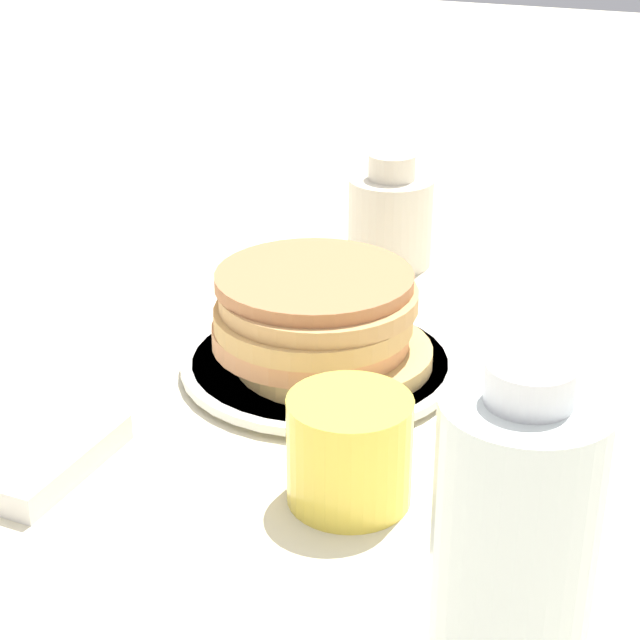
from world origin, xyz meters
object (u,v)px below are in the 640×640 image
plate (320,364)px  pancake_stack (317,318)px  water_bottle_near (512,577)px  cream_jug (390,217)px  juice_glass (349,450)px

plate → pancake_stack: pancake_stack is taller
plate → water_bottle_near: water_bottle_near is taller
pancake_stack → cream_jug: 0.25m
plate → cream_jug: cream_jug is taller
pancake_stack → plate: bearing=-75.1°
cream_jug → water_bottle_near: water_bottle_near is taller
juice_glass → water_bottle_near: water_bottle_near is taller
pancake_stack → water_bottle_near: water_bottle_near is taller
pancake_stack → juice_glass: pancake_stack is taller
cream_jug → water_bottle_near: 0.63m
water_bottle_near → plate: bearing=35.7°
pancake_stack → juice_glass: size_ratio=2.11×
pancake_stack → juice_glass: bearing=-150.3°
juice_glass → plate: bearing=28.8°
pancake_stack → water_bottle_near: size_ratio=0.85×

